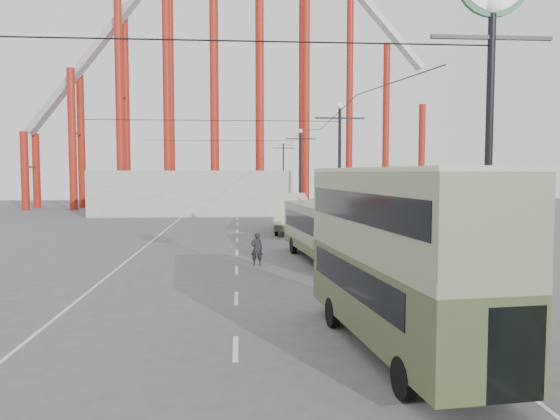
{
  "coord_description": "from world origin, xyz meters",
  "views": [
    {
      "loc": [
        -0.9,
        -16.78,
        4.86
      ],
      "look_at": [
        1.13,
        9.8,
        3.0
      ],
      "focal_mm": 35.0,
      "sensor_mm": 36.0,
      "label": 1
    }
  ],
  "objects": [
    {
      "name": "single_decker_green",
      "position": [
        3.8,
        12.26,
        1.73
      ],
      "size": [
        3.6,
        11.05,
        3.07
      ],
      "rotation": [
        0.0,
        0.0,
        0.1
      ],
      "color": "gray",
      "rests_on": "ground"
    },
    {
      "name": "ground",
      "position": [
        0.0,
        0.0,
        0.0
      ],
      "size": [
        160.0,
        160.0,
        0.0
      ],
      "primitive_type": "plane",
      "color": "#4D4D50",
      "rests_on": "ground"
    },
    {
      "name": "pedestrian",
      "position": [
        0.04,
        11.4,
        0.86
      ],
      "size": [
        0.65,
        0.45,
        1.72
      ],
      "primitive_type": "imported",
      "rotation": [
        0.0,
        0.0,
        3.2
      ],
      "color": "black",
      "rests_on": "ground"
    },
    {
      "name": "roller_coaster",
      "position": [
        -2.49,
        56.89,
        22.92
      ],
      "size": [
        52.95,
        5.0,
        55.48
      ],
      "color": "maroon",
      "rests_on": "ground"
    },
    {
      "name": "lamp_post_far",
      "position": [
        5.6,
        40.0,
        4.68
      ],
      "size": [
        3.2,
        0.44,
        9.32
      ],
      "color": "black",
      "rests_on": "ground"
    },
    {
      "name": "fairground_shed",
      "position": [
        -6.0,
        47.0,
        2.5
      ],
      "size": [
        22.0,
        10.0,
        5.0
      ],
      "primitive_type": "cube",
      "color": "#9C9C97",
      "rests_on": "ground"
    },
    {
      "name": "lamp_post_near",
      "position": [
        5.6,
        -3.0,
        7.86
      ],
      "size": [
        3.2,
        0.44,
        10.8
      ],
      "color": "black",
      "rests_on": "ground"
    },
    {
      "name": "lamp_post_distant",
      "position": [
        5.6,
        62.0,
        4.68
      ],
      "size": [
        3.2,
        0.44,
        9.32
      ],
      "color": "black",
      "rests_on": "ground"
    },
    {
      "name": "road_markings",
      "position": [
        -0.86,
        19.7,
        0.01
      ],
      "size": [
        12.52,
        120.0,
        0.01
      ],
      "color": "silver",
      "rests_on": "ground"
    },
    {
      "name": "double_decker_bus",
      "position": [
        3.34,
        -2.59,
        2.79
      ],
      "size": [
        3.29,
        9.47,
        4.98
      ],
      "rotation": [
        0.0,
        0.0,
        0.1
      ],
      "color": "#3B4A27",
      "rests_on": "ground"
    },
    {
      "name": "single_decker_cream",
      "position": [
        3.37,
        27.25,
        1.68
      ],
      "size": [
        3.4,
        9.81,
        2.99
      ],
      "rotation": [
        0.0,
        0.0,
        -0.1
      ],
      "color": "beige",
      "rests_on": "ground"
    },
    {
      "name": "lamp_post_mid",
      "position": [
        5.6,
        18.0,
        4.68
      ],
      "size": [
        3.2,
        0.44,
        9.32
      ],
      "color": "black",
      "rests_on": "ground"
    }
  ]
}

